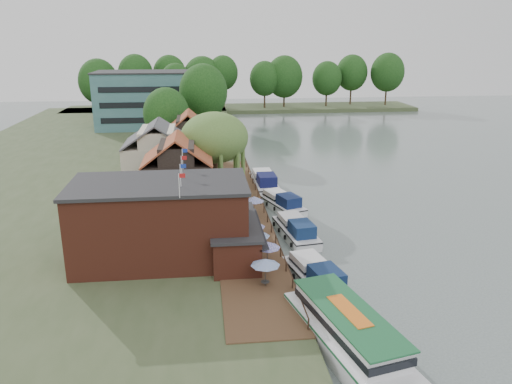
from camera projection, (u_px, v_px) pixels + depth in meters
name	position (u px, v px, depth m)	size (l,w,h in m)	color
ground	(331.00, 256.00, 48.35)	(260.00, 260.00, 0.00)	#4E5B59
land_bank	(88.00, 169.00, 78.24)	(50.00, 140.00, 1.00)	#384728
quay_deck	(240.00, 214.00, 56.68)	(6.00, 50.00, 0.10)	#47301E
quay_rail	(263.00, 208.00, 57.31)	(0.20, 49.00, 1.00)	black
pub	(183.00, 220.00, 44.54)	(20.00, 11.00, 7.30)	maroon
hotel_block	(155.00, 99.00, 110.33)	(25.40, 12.40, 12.30)	#38666B
cottage_a	(178.00, 171.00, 58.49)	(8.60, 7.60, 8.50)	black
cottage_b	(158.00, 153.00, 67.66)	(9.60, 8.60, 8.50)	beige
cottage_c	(189.00, 140.00, 76.63)	(7.60, 7.60, 8.50)	black
willow	(215.00, 153.00, 63.43)	(8.60, 8.60, 10.43)	#476B2D
umbrella_0	(265.00, 272.00, 39.86)	(2.39, 2.39, 2.38)	#1A4292
umbrella_1	(267.00, 254.00, 43.18)	(2.29, 2.29, 2.38)	#201B95
umbrella_2	(258.00, 243.00, 45.67)	(2.15, 2.15, 2.38)	#1A4290
umbrella_3	(254.00, 233.00, 47.88)	(2.07, 2.07, 2.38)	#231B98
umbrella_4	(245.00, 222.00, 50.81)	(2.00, 2.00, 2.38)	navy
umbrella_5	(254.00, 207.00, 55.38)	(2.24, 2.24, 2.38)	navy
cruiser_0	(316.00, 273.00, 42.13)	(3.22, 9.95, 2.41)	silver
cruiser_1	(296.00, 227.00, 52.38)	(3.14, 9.71, 2.35)	silver
cruiser_2	(282.00, 200.00, 61.16)	(3.04, 9.43, 2.27)	silver
cruiser_3	(264.00, 180.00, 69.41)	(3.44, 10.63, 2.61)	silver
tour_boat	(353.00, 336.00, 32.57)	(4.06, 14.44, 3.15)	silver
swan	(342.00, 331.00, 35.54)	(0.44, 0.44, 0.44)	white
bank_tree_0	(167.00, 121.00, 84.91)	(7.81, 7.81, 11.33)	#143811
bank_tree_1	(204.00, 105.00, 91.78)	(8.79, 8.79, 14.83)	#143811
bank_tree_2	(201.00, 109.00, 99.36)	(8.56, 8.56, 11.41)	#143811
bank_tree_3	(192.00, 98.00, 119.66)	(7.47, 7.47, 10.82)	#143811
bank_tree_4	(207.00, 93.00, 127.44)	(6.06, 6.06, 11.42)	#143811
bank_tree_5	(176.00, 87.00, 133.96)	(8.15, 8.15, 12.85)	#143811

